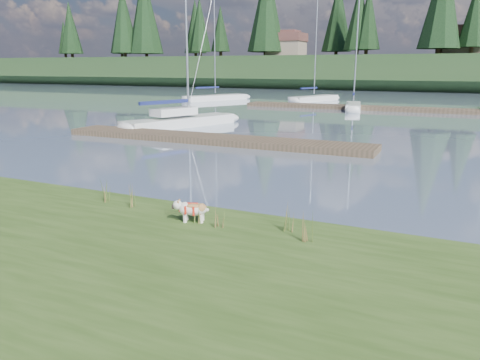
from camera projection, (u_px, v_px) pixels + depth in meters
The scene contains 22 objects.
ground at pixel (370, 110), 39.69m from camera, with size 200.00×200.00×0.00m, color #7889A3.
ridge at pixel (418, 73), 76.91m from camera, with size 200.00×20.00×5.00m, color #1D3319.
bulldog at pixel (192, 208), 10.02m from camera, with size 0.78×0.50×0.46m.
sailboat_main at pixel (188, 119), 28.93m from camera, with size 4.47×8.67×12.40m.
dock_near at pixel (210, 139), 22.84m from camera, with size 16.00×2.00×0.30m, color #4C3D2C.
dock_far at pixel (395, 109), 38.83m from camera, with size 26.00×2.20×0.30m, color #4C3D2C.
sailboat_bg_0 at pixel (221, 97), 50.92m from camera, with size 5.22×8.27×12.15m.
sailboat_bg_1 at pixel (318, 98), 49.48m from camera, with size 4.04×7.57×11.29m.
sailboat_bg_2 at pixel (353, 106), 39.78m from camera, with size 2.25×5.91×8.95m.
weed_0 at pixel (130, 196), 11.08m from camera, with size 0.17×0.14×0.62m.
weed_1 at pixel (197, 213), 9.97m from camera, with size 0.17×0.14×0.50m.
weed_2 at pixel (291, 219), 9.39m from camera, with size 0.17×0.14×0.66m.
weed_3 at pixel (105, 191), 11.48m from camera, with size 0.17×0.14×0.65m.
weed_4 at pixel (221, 218), 9.72m from camera, with size 0.17×0.14×0.46m.
weed_5 at pixel (309, 229), 8.85m from camera, with size 0.17×0.14×0.61m.
mud_lip at pixel (147, 209), 11.88m from camera, with size 60.00×0.50×0.14m, color #33281C.
conifer_0 at pixel (123, 19), 91.93m from camera, with size 5.72×5.72×14.15m.
conifer_1 at pixel (200, 25), 89.58m from camera, with size 4.40×4.40×11.30m.
conifer_2 at pixel (267, 7), 80.21m from camera, with size 6.60×6.60×16.05m.
conifer_3 at pixel (359, 16), 77.97m from camera, with size 4.84×4.84×12.25m.
house_0 at pixel (286, 44), 82.21m from camera, with size 6.30×5.30×4.65m.
house_1 at pixel (461, 41), 71.53m from camera, with size 6.30×5.30×4.65m.
Camera 1 is at (6.97, -10.89, 3.61)m, focal length 35.00 mm.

